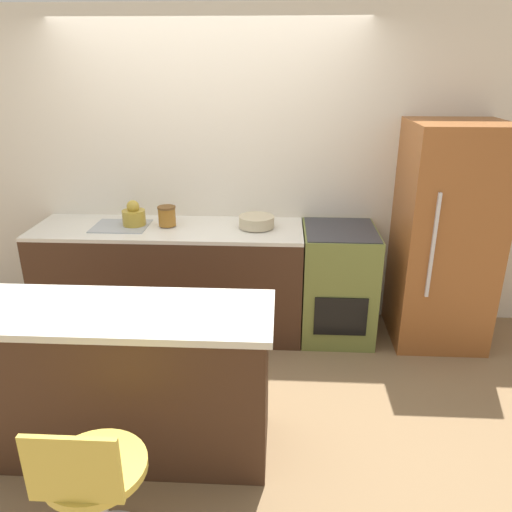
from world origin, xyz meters
The scene contains 10 objects.
ground_plane centered at (0.00, 0.00, 0.00)m, with size 14.00×14.00×0.00m, color #8E704C.
wall_back centered at (0.00, 0.71, 1.30)m, with size 8.00×0.06×2.60m.
back_counter centered at (-0.33, 0.35, 0.46)m, with size 2.19×0.66×0.93m.
kitchen_island centered at (-0.27, -1.09, 0.46)m, with size 1.67×0.60×0.92m.
oven_range centered at (1.07, 0.35, 0.46)m, with size 0.59×0.67×0.93m.
refrigerator centered at (1.89, 0.34, 0.89)m, with size 0.71×0.71×1.77m.
stool_chair centered at (-0.21, -1.83, 0.39)m, with size 0.46×0.46×0.85m.
kettle centered at (-0.61, 0.38, 1.01)m, with size 0.19×0.19×0.21m.
mixing_bowl centered at (0.39, 0.38, 0.98)m, with size 0.28×0.28×0.09m.
canister_jar centered at (-0.33, 0.38, 1.01)m, with size 0.15×0.15×0.16m.
Camera 1 is at (0.59, -3.46, 2.18)m, focal length 35.00 mm.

